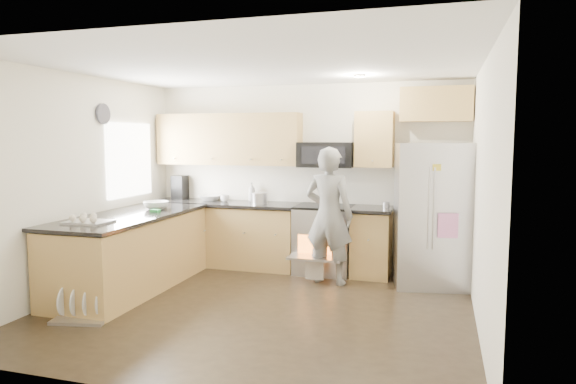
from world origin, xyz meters
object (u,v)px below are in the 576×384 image
(dish_rack, at_px, (84,310))
(stove_range, at_px, (324,224))
(refrigerator, at_px, (432,215))
(person, at_px, (329,216))

(dish_rack, bearing_deg, stove_range, 52.19)
(stove_range, bearing_deg, dish_rack, -127.81)
(refrigerator, height_order, dish_rack, refrigerator)
(stove_range, xyz_separation_m, refrigerator, (1.42, -0.24, 0.22))
(person, xyz_separation_m, dish_rack, (-2.12, -2.01, -0.78))
(refrigerator, relative_size, dish_rack, 2.84)
(stove_range, xyz_separation_m, dish_rack, (-1.95, -2.51, -0.59))
(person, height_order, dish_rack, person)
(stove_range, height_order, dish_rack, stove_range)
(stove_range, height_order, refrigerator, stove_range)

